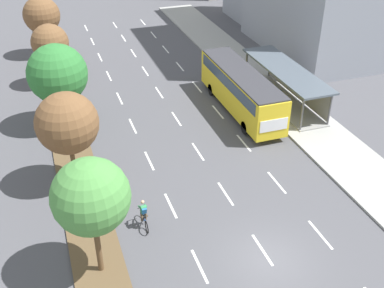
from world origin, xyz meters
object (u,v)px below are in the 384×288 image
(bus, at_px, (241,87))
(median_tree_nearest, at_px, (91,197))
(cyclist, at_px, (144,215))
(median_tree_second, at_px, (67,123))
(bus_shelter, at_px, (288,81))
(median_tree_third, at_px, (57,74))
(median_tree_fourth, at_px, (50,43))
(median_tree_fifth, at_px, (42,15))

(bus, bearing_deg, median_tree_nearest, -135.12)
(cyclist, distance_m, median_tree_second, 7.05)
(bus_shelter, distance_m, median_tree_third, 18.11)
(median_tree_second, bearing_deg, median_tree_fourth, 89.34)
(cyclist, xyz_separation_m, median_tree_nearest, (-2.82, -2.49, 3.86))
(median_tree_nearest, height_order, median_tree_second, median_tree_nearest)
(cyclist, bearing_deg, bus, 45.73)
(cyclist, height_order, median_tree_second, median_tree_second)
(median_tree_third, bearing_deg, cyclist, -77.30)
(median_tree_nearest, distance_m, median_tree_fifth, 31.06)
(bus, height_order, median_tree_fifth, median_tree_fifth)
(median_tree_nearest, height_order, median_tree_fifth, median_tree_nearest)
(cyclist, xyz_separation_m, median_tree_third, (-2.94, 13.03, 3.44))
(median_tree_third, bearing_deg, bus_shelter, -6.21)
(bus, relative_size, cyclist, 6.20)
(cyclist, xyz_separation_m, median_tree_fourth, (-2.90, 20.80, 3.15))
(bus, relative_size, median_tree_nearest, 1.78)
(median_tree_second, bearing_deg, median_tree_third, 88.95)
(bus_shelter, relative_size, bus, 0.93)
(median_tree_fifth, bearing_deg, median_tree_nearest, -89.55)
(bus, distance_m, median_tree_fifth, 22.44)
(median_tree_nearest, relative_size, median_tree_fifth, 1.08)
(median_tree_second, xyz_separation_m, median_tree_third, (0.14, 7.76, -0.08))
(bus_shelter, relative_size, median_tree_fourth, 1.94)
(median_tree_fifth, bearing_deg, cyclist, -83.87)
(median_tree_nearest, xyz_separation_m, median_tree_fifth, (-0.24, 31.05, -0.47))
(median_tree_second, xyz_separation_m, median_tree_fourth, (0.18, 15.53, -0.38))
(bus, distance_m, median_tree_third, 13.90)
(median_tree_third, height_order, median_tree_fourth, median_tree_third)
(median_tree_second, distance_m, median_tree_fifth, 23.29)
(bus, xyz_separation_m, median_tree_third, (-13.57, 2.13, 2.17))
(median_tree_nearest, bearing_deg, bus_shelter, 37.45)
(bus_shelter, bearing_deg, median_tree_third, 173.79)
(median_tree_second, bearing_deg, median_tree_nearest, -88.12)
(bus_shelter, distance_m, median_tree_second, 19.07)
(bus_shelter, distance_m, median_tree_nearest, 22.51)
(median_tree_third, bearing_deg, median_tree_nearest, -89.58)
(cyclist, height_order, median_tree_fourth, median_tree_fourth)
(median_tree_fifth, bearing_deg, median_tree_second, -90.03)
(bus, height_order, median_tree_nearest, median_tree_nearest)
(median_tree_nearest, relative_size, median_tree_third, 1.01)
(bus_shelter, bearing_deg, cyclist, -143.35)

